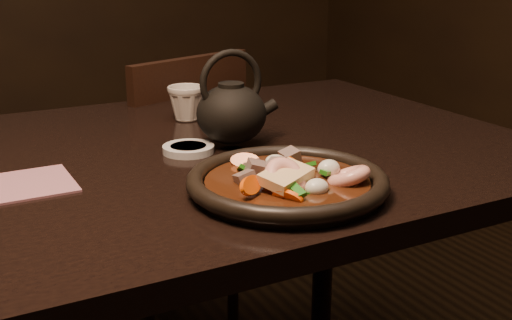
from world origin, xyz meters
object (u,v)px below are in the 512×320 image
plate (287,183)px  tea_cup (186,102)px  table (108,203)px  chair (167,189)px  teapot (232,111)px

plate → tea_cup: tea_cup is taller
table → plate: 0.36m
table → chair: size_ratio=1.89×
table → tea_cup: size_ratio=19.95×
chair → tea_cup: 0.49m
table → plate: size_ratio=5.21×
chair → table: bearing=41.6°
chair → teapot: bearing=63.7°
table → chair: bearing=61.0°
table → plate: (0.20, -0.28, 0.09)m
plate → teapot: size_ratio=1.73×
table → tea_cup: (0.24, 0.21, 0.12)m
tea_cup → teapot: (0.00, -0.22, 0.03)m
table → chair: (0.31, 0.56, -0.21)m
chair → tea_cup: bearing=58.9°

